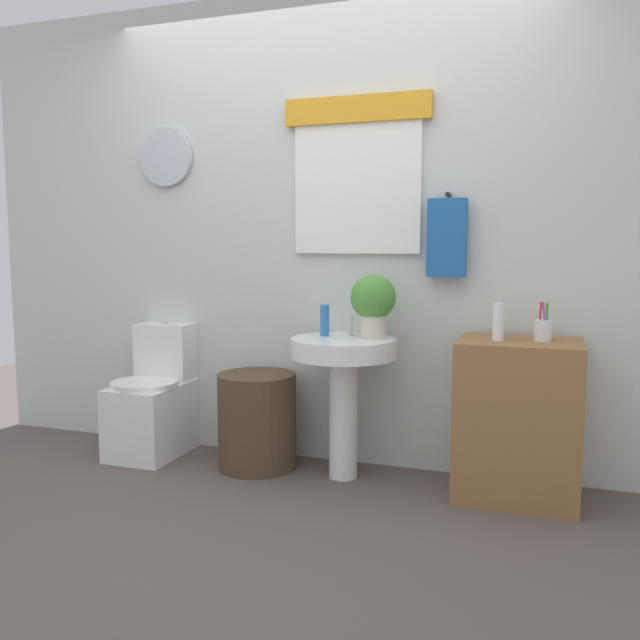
% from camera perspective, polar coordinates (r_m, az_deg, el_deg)
% --- Properties ---
extents(ground_plane, '(8.00, 8.00, 0.00)m').
position_cam_1_polar(ground_plane, '(2.95, -6.90, -18.13)').
color(ground_plane, '#564C47').
extents(back_wall, '(4.40, 0.18, 2.60)m').
position_cam_1_polar(back_wall, '(3.74, 0.62, 7.77)').
color(back_wall, silver).
rests_on(back_wall, ground_plane).
extents(toilet, '(0.38, 0.51, 0.77)m').
position_cam_1_polar(toilet, '(4.04, -14.06, -6.97)').
color(toilet, white).
rests_on(toilet, ground_plane).
extents(laundry_hamper, '(0.43, 0.43, 0.52)m').
position_cam_1_polar(laundry_hamper, '(3.70, -5.43, -8.60)').
color(laundry_hamper, '#4C3828').
rests_on(laundry_hamper, ground_plane).
extents(pedestal_sink, '(0.55, 0.55, 0.74)m').
position_cam_1_polar(pedestal_sink, '(3.46, 2.03, -4.37)').
color(pedestal_sink, white).
rests_on(pedestal_sink, ground_plane).
extents(faucet, '(0.03, 0.03, 0.10)m').
position_cam_1_polar(faucet, '(3.54, 2.61, -0.52)').
color(faucet, silver).
rests_on(faucet, pedestal_sink).
extents(wooden_cabinet, '(0.57, 0.44, 0.77)m').
position_cam_1_polar(wooden_cabinet, '(3.36, 16.61, -8.22)').
color(wooden_cabinet, olive).
rests_on(wooden_cabinet, ground_plane).
extents(soap_bottle, '(0.05, 0.05, 0.17)m').
position_cam_1_polar(soap_bottle, '(3.51, 0.41, -0.04)').
color(soap_bottle, '#2D6BB7').
rests_on(soap_bottle, pedestal_sink).
extents(potted_plant, '(0.24, 0.24, 0.33)m').
position_cam_1_polar(potted_plant, '(3.43, 4.58, 1.62)').
color(potted_plant, beige).
rests_on(potted_plant, pedestal_sink).
extents(lotion_bottle, '(0.05, 0.05, 0.18)m').
position_cam_1_polar(lotion_bottle, '(3.24, 15.08, -0.14)').
color(lotion_bottle, white).
rests_on(lotion_bottle, wooden_cabinet).
extents(toothbrush_cup, '(0.08, 0.08, 0.19)m').
position_cam_1_polar(toothbrush_cup, '(3.30, 18.62, -0.77)').
color(toothbrush_cup, silver).
rests_on(toothbrush_cup, wooden_cabinet).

